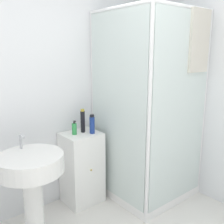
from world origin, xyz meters
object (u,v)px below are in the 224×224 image
object	(u,v)px
shampoo_bottle_blue	(92,124)
soap_dispenser	(74,129)
sink	(32,176)
shampoo_bottle_tall_black	(83,121)

from	to	relation	value
shampoo_bottle_blue	soap_dispenser	bearing A→B (deg)	152.76
sink	shampoo_bottle_blue	size ratio (longest dim) A/B	4.70
shampoo_bottle_tall_black	shampoo_bottle_blue	xyz separation A→B (m)	(0.05, -0.10, -0.03)
sink	shampoo_bottle_tall_black	world-z (taller)	shampoo_bottle_tall_black
soap_dispenser	shampoo_bottle_tall_black	world-z (taller)	shampoo_bottle_tall_black
shampoo_bottle_blue	shampoo_bottle_tall_black	bearing A→B (deg)	118.42
sink	shampoo_bottle_blue	distance (m)	0.85
shampoo_bottle_tall_black	soap_dispenser	bearing A→B (deg)	-174.02
sink	soap_dispenser	bearing A→B (deg)	27.12
soap_dispenser	shampoo_bottle_tall_black	bearing A→B (deg)	5.98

